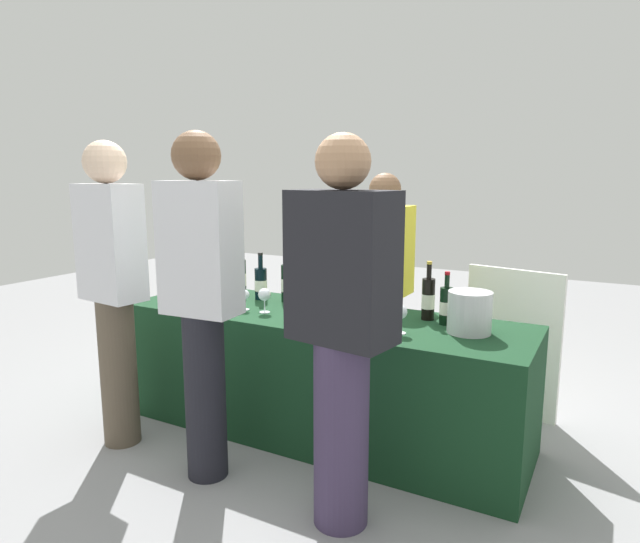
% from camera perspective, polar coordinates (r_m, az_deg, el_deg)
% --- Properties ---
extents(ground_plane, '(12.00, 12.00, 0.00)m').
position_cam_1_polar(ground_plane, '(3.45, -0.00, -16.19)').
color(ground_plane, gray).
extents(tasting_table, '(2.39, 0.73, 0.73)m').
position_cam_1_polar(tasting_table, '(3.31, -0.00, -10.53)').
color(tasting_table, '#14381E').
rests_on(tasting_table, ground_plane).
extents(wine_bottle_0, '(0.07, 0.07, 0.31)m').
position_cam_1_polar(wine_bottle_0, '(3.85, -11.33, -0.38)').
color(wine_bottle_0, black).
rests_on(wine_bottle_0, tasting_table).
extents(wine_bottle_1, '(0.08, 0.08, 0.33)m').
position_cam_1_polar(wine_bottle_1, '(3.70, -8.24, -0.58)').
color(wine_bottle_1, black).
rests_on(wine_bottle_1, tasting_table).
extents(wine_bottle_2, '(0.08, 0.08, 0.30)m').
position_cam_1_polar(wine_bottle_2, '(3.57, -6.14, -1.19)').
color(wine_bottle_2, black).
rests_on(wine_bottle_2, tasting_table).
extents(wine_bottle_3, '(0.07, 0.07, 0.33)m').
position_cam_1_polar(wine_bottle_3, '(3.49, -3.51, -1.15)').
color(wine_bottle_3, black).
rests_on(wine_bottle_3, tasting_table).
extents(wine_bottle_4, '(0.08, 0.08, 0.32)m').
position_cam_1_polar(wine_bottle_4, '(3.41, -1.91, -1.53)').
color(wine_bottle_4, black).
rests_on(wine_bottle_4, tasting_table).
extents(wine_bottle_5, '(0.07, 0.07, 0.31)m').
position_cam_1_polar(wine_bottle_5, '(3.28, 2.16, -1.98)').
color(wine_bottle_5, black).
rests_on(wine_bottle_5, tasting_table).
extents(wine_bottle_6, '(0.07, 0.07, 0.33)m').
position_cam_1_polar(wine_bottle_6, '(3.11, 11.14, -2.75)').
color(wine_bottle_6, black).
rests_on(wine_bottle_6, tasting_table).
extents(wine_bottle_7, '(0.07, 0.07, 0.29)m').
position_cam_1_polar(wine_bottle_7, '(3.03, 12.93, -3.43)').
color(wine_bottle_7, black).
rests_on(wine_bottle_7, tasting_table).
extents(wine_glass_0, '(0.07, 0.07, 0.15)m').
position_cam_1_polar(wine_glass_0, '(3.52, -11.52, -1.41)').
color(wine_glass_0, silver).
rests_on(wine_glass_0, tasting_table).
extents(wine_glass_1, '(0.06, 0.06, 0.12)m').
position_cam_1_polar(wine_glass_1, '(3.30, -7.83, -2.49)').
color(wine_glass_1, silver).
rests_on(wine_glass_1, tasting_table).
extents(wine_glass_2, '(0.07, 0.07, 0.15)m').
position_cam_1_polar(wine_glass_2, '(3.22, -5.77, -2.48)').
color(wine_glass_2, silver).
rests_on(wine_glass_2, tasting_table).
extents(wine_glass_3, '(0.07, 0.07, 0.14)m').
position_cam_1_polar(wine_glass_3, '(2.89, 2.53, -4.06)').
color(wine_glass_3, silver).
rests_on(wine_glass_3, tasting_table).
extents(wine_glass_4, '(0.07, 0.07, 0.15)m').
position_cam_1_polar(wine_glass_4, '(2.82, 8.30, -4.28)').
color(wine_glass_4, silver).
rests_on(wine_glass_4, tasting_table).
extents(ice_bucket, '(0.22, 0.22, 0.21)m').
position_cam_1_polar(ice_bucket, '(2.90, 15.23, -4.09)').
color(ice_bucket, silver).
rests_on(ice_bucket, tasting_table).
extents(server_pouring, '(0.36, 0.21, 1.53)m').
position_cam_1_polar(server_pouring, '(3.63, 6.56, -0.93)').
color(server_pouring, brown).
rests_on(server_pouring, ground_plane).
extents(guest_0, '(0.39, 0.24, 1.70)m').
position_cam_1_polar(guest_0, '(3.23, -20.67, -1.01)').
color(guest_0, brown).
rests_on(guest_0, ground_plane).
extents(guest_1, '(0.39, 0.23, 1.73)m').
position_cam_1_polar(guest_1, '(2.74, -12.17, -2.21)').
color(guest_1, black).
rests_on(guest_1, ground_plane).
extents(guest_2, '(0.47, 0.31, 1.69)m').
position_cam_1_polar(guest_2, '(2.31, 2.28, -5.46)').
color(guest_2, '#3F3351').
rests_on(guest_2, ground_plane).
extents(menu_board, '(0.60, 0.16, 0.94)m').
position_cam_1_polar(menu_board, '(3.74, 19.21, -6.90)').
color(menu_board, white).
rests_on(menu_board, ground_plane).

